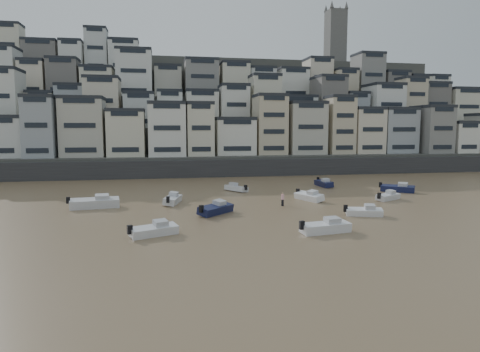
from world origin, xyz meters
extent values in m
plane|color=olive|center=(0.00, 0.00, 0.00)|extent=(400.00, 400.00, 0.00)
cube|color=#38383A|center=(10.00, 65.00, 1.75)|extent=(140.00, 3.00, 3.50)
cube|color=#4C4C47|center=(15.00, 72.00, 2.00)|extent=(140.00, 14.00, 4.00)
cube|color=#4C4C47|center=(15.00, 84.00, 5.00)|extent=(140.00, 14.00, 10.00)
cube|color=#4C4C47|center=(15.00, 96.00, 9.00)|extent=(140.00, 14.00, 18.00)
cube|color=#4C4C47|center=(15.00, 108.00, 13.00)|extent=(140.00, 16.00, 26.00)
cube|color=#4C4C47|center=(15.00, 122.00, 16.00)|extent=(140.00, 18.00, 32.00)
cube|color=#66635E|center=(55.00, 120.00, 41.00)|extent=(6.00, 6.00, 18.00)
camera|label=1|loc=(-5.32, -22.45, 9.97)|focal=32.00mm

